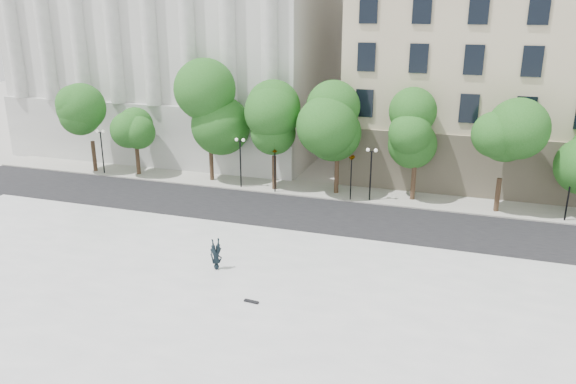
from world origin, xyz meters
name	(u,v)px	position (x,y,z in m)	size (l,w,h in m)	color
ground	(157,348)	(0.00, 0.00, 0.00)	(160.00, 160.00, 0.00)	#B4B1AA
plaza	(189,310)	(0.00, 3.00, 0.23)	(44.00, 22.00, 0.45)	white
street	(286,214)	(0.00, 18.00, 0.01)	(60.00, 8.00, 0.02)	black
far_sidewalk	(309,189)	(0.00, 24.00, 0.06)	(60.00, 4.00, 0.12)	#B2AFA4
building_west	(197,22)	(-17.00, 38.57, 12.89)	(31.50, 27.65, 25.60)	silver
building_east	(569,45)	(20.00, 38.91, 11.14)	(36.00, 26.15, 23.00)	beige
traffic_light_west	(275,149)	(-2.37, 22.30, 3.69)	(0.88, 1.74, 4.19)	black
traffic_light_east	(352,155)	(3.87, 22.30, 3.71)	(0.91, 1.80, 4.21)	black
person_lying	(217,265)	(-0.48, 7.23, 0.70)	(0.65, 0.43, 1.79)	black
skateboard	(251,301)	(2.76, 4.35, 0.49)	(0.77, 0.20, 0.08)	black
street_trees	(296,128)	(-0.98, 23.46, 5.27)	(44.82, 4.91, 7.89)	#382619
lamp_posts	(306,160)	(0.13, 22.60, 2.92)	(38.95, 0.28, 4.28)	black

